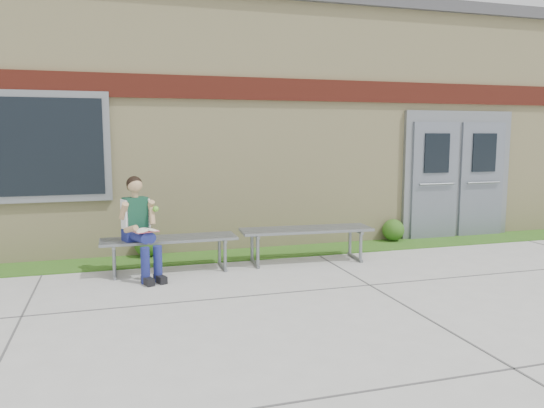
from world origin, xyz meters
name	(u,v)px	position (x,y,z in m)	size (l,w,h in m)	color
ground	(309,305)	(0.00, 0.00, 0.00)	(80.00, 80.00, 0.00)	#9E9E99
grass_strip	(251,254)	(0.00, 2.60, 0.01)	(16.00, 0.80, 0.02)	#205416
school_building	(210,124)	(0.00, 5.99, 2.10)	(16.20, 6.22, 4.20)	beige
bench_left	(169,245)	(-1.33, 1.91, 0.37)	(1.83, 0.51, 0.48)	slate
bench_right	(306,236)	(0.67, 1.91, 0.39)	(1.97, 0.67, 0.50)	slate
girl	(140,225)	(-1.72, 1.72, 0.71)	(0.57, 0.81, 1.34)	navy
shrub_mid	(147,244)	(-1.57, 2.85, 0.21)	(0.38, 0.38, 0.38)	#205416
shrub_east	(393,230)	(2.66, 2.85, 0.21)	(0.38, 0.38, 0.38)	#205416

